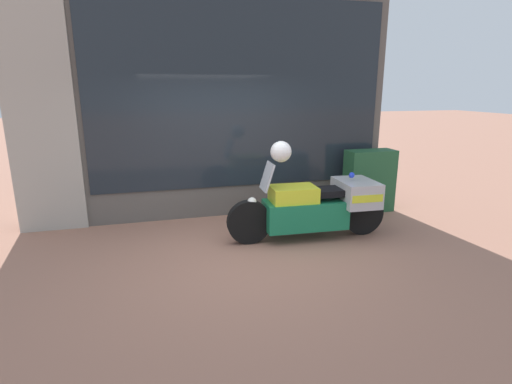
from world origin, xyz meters
TOP-DOWN VIEW (x-y plane):
  - ground_plane at (0.00, 0.00)m, footprint 60.00×60.00m
  - shop_building at (-0.46, 2.00)m, footprint 6.46×0.55m
  - window_display at (0.44, 2.03)m, footprint 4.98×0.30m
  - paramedic_motorcycle at (1.33, 0.32)m, footprint 2.51×0.79m
  - utility_cabinet at (2.82, 1.38)m, footprint 0.91×0.40m
  - white_helmet at (0.71, 0.35)m, footprint 0.31×0.31m

SIDE VIEW (x-z plane):
  - ground_plane at x=0.00m, z-range 0.00..0.00m
  - window_display at x=0.44m, z-range -0.46..1.35m
  - paramedic_motorcycle at x=1.33m, z-range -0.09..1.13m
  - utility_cabinet at x=2.82m, z-range 0.00..1.16m
  - white_helmet at x=0.71m, z-range 1.22..1.53m
  - shop_building at x=-0.46m, z-range 0.01..4.21m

